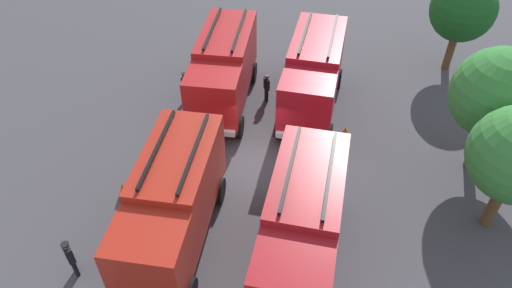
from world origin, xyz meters
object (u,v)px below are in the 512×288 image
(fire_truck_2, at_px, (313,73))
(traffic_cone_0, at_px, (345,132))
(fire_truck_1, at_px, (172,202))
(tree_0, at_px, (463,10))
(firefighter_2, at_px, (70,257))
(fire_truck_0, at_px, (223,68))
(fire_truck_3, at_px, (302,224))
(traffic_cone_1, at_px, (123,190))
(firefighter_1, at_px, (267,87))
(tree_1, at_px, (498,95))
(firefighter_0, at_px, (185,85))

(fire_truck_2, relative_size, traffic_cone_0, 10.54)
(fire_truck_1, height_order, tree_0, tree_0)
(fire_truck_1, bearing_deg, traffic_cone_0, 138.14)
(firefighter_2, bearing_deg, fire_truck_0, 27.65)
(fire_truck_3, bearing_deg, traffic_cone_1, -101.56)
(fire_truck_3, relative_size, firefighter_1, 4.61)
(fire_truck_1, relative_size, firefighter_1, 4.54)
(traffic_cone_0, bearing_deg, traffic_cone_1, -61.47)
(fire_truck_3, bearing_deg, traffic_cone_0, 171.51)
(fire_truck_1, bearing_deg, firefighter_1, 167.37)
(fire_truck_0, height_order, fire_truck_2, same)
(fire_truck_2, relative_size, tree_1, 1.23)
(fire_truck_2, distance_m, firefighter_2, 14.03)
(fire_truck_3, distance_m, traffic_cone_0, 7.83)
(fire_truck_2, height_order, fire_truck_3, same)
(fire_truck_0, distance_m, tree_1, 12.69)
(fire_truck_2, xyz_separation_m, traffic_cone_0, (2.24, 1.80, -1.80))
(firefighter_2, distance_m, traffic_cone_0, 13.51)
(firefighter_0, relative_size, firefighter_2, 0.91)
(fire_truck_3, height_order, tree_0, tree_0)
(firefighter_1, bearing_deg, traffic_cone_0, -52.86)
(firefighter_1, bearing_deg, firefighter_0, 164.64)
(firefighter_0, distance_m, firefighter_1, 4.35)
(firefighter_0, xyz_separation_m, tree_1, (3.30, 14.25, 3.13))
(fire_truck_3, xyz_separation_m, tree_1, (-6.24, 7.46, 1.89))
(tree_0, bearing_deg, firefighter_2, -44.05)
(fire_truck_0, distance_m, tree_0, 13.46)
(fire_truck_0, height_order, tree_0, tree_0)
(tree_0, bearing_deg, fire_truck_0, -67.41)
(fire_truck_1, distance_m, tree_0, 19.06)
(fire_truck_2, bearing_deg, firefighter_2, -30.48)
(fire_truck_1, height_order, traffic_cone_0, fire_truck_1)
(firefighter_0, relative_size, traffic_cone_0, 2.34)
(fire_truck_3, height_order, traffic_cone_1, fire_truck_3)
(firefighter_1, height_order, tree_1, tree_1)
(traffic_cone_0, bearing_deg, fire_truck_1, -43.12)
(tree_0, distance_m, tree_1, 8.45)
(firefighter_0, bearing_deg, tree_0, 29.11)
(fire_truck_1, xyz_separation_m, tree_1, (-5.84, 12.30, 1.89))
(tree_0, relative_size, traffic_cone_1, 7.56)
(traffic_cone_1, bearing_deg, fire_truck_0, 156.96)
(fire_truck_2, distance_m, tree_1, 8.48)
(firefighter_0, xyz_separation_m, firefighter_2, (11.27, -1.39, 0.11))
(tree_0, height_order, traffic_cone_1, tree_0)
(tree_1, height_order, traffic_cone_0, tree_1)
(fire_truck_3, height_order, tree_1, tree_1)
(firefighter_0, xyz_separation_m, firefighter_1, (-0.45, 4.33, -0.03))
(fire_truck_1, height_order, traffic_cone_1, fire_truck_1)
(fire_truck_3, distance_m, firefighter_1, 10.37)
(firefighter_1, bearing_deg, firefighter_2, -137.34)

